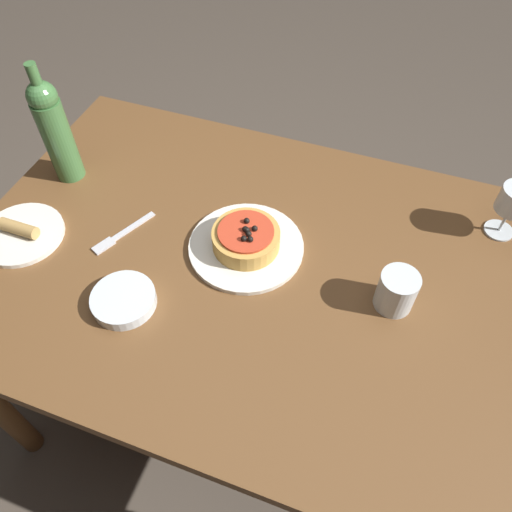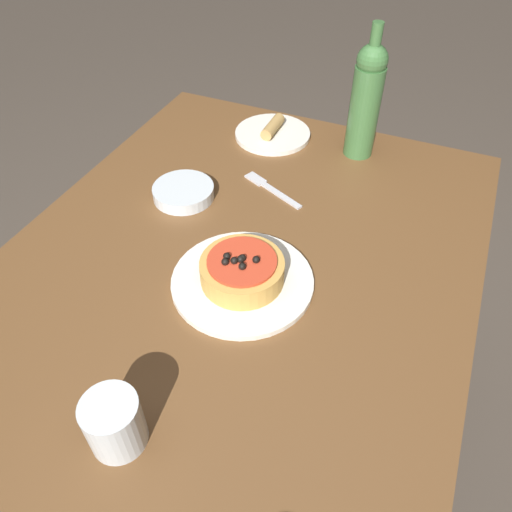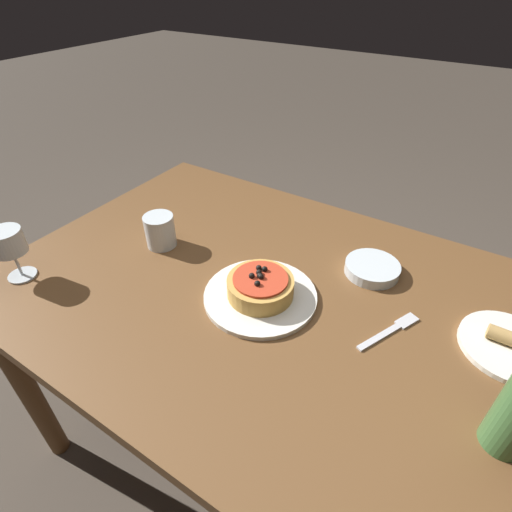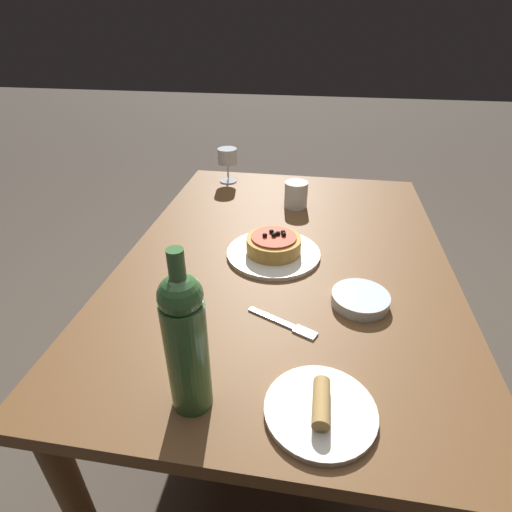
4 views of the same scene
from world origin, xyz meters
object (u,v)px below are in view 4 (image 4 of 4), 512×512
Objects in this scene: dining_table at (285,280)px; side_bowl at (360,299)px; fork at (286,324)px; dinner_plate at (273,253)px; water_cup at (297,195)px; side_plate at (320,409)px; pizza at (274,244)px; wine_bottle at (186,342)px; wine_glass at (228,158)px.

side_bowl is (-0.20, -0.20, 0.10)m from dining_table.
fork reaches higher than dining_table.
water_cup is (0.35, -0.04, 0.04)m from dinner_plate.
fork is (-0.65, -0.03, -0.04)m from water_cup.
dining_table is at bearing 11.82° from side_plate.
pizza is 0.55m from wine_bottle.
water_cup is at bearing -7.80° from wine_bottle.
wine_glass reaches higher than pizza.
wine_bottle is at bearing 92.70° from side_plate.
dining_table is at bearing -73.83° from dinner_plate.
wine_glass is 1.50× the size of water_cup.
dinner_plate reaches higher than fork.
dinner_plate is 1.72× the size of pizza.
wine_glass is (0.54, 0.29, 0.19)m from dining_table.
dining_table is at bearing 120.14° from fork.
pizza is (-0.01, 0.04, 0.13)m from dining_table.
side_bowl reaches higher than dinner_plate.
fork is (-0.31, -0.03, 0.09)m from dining_table.
water_cup is 0.88m from side_plate.
pizza is at bearing 127.22° from fork.
wine_glass is at bearing 24.93° from dinner_plate.
dinner_plate reaches higher than dining_table.
fork is at bearing 20.28° from side_plate.
wine_glass is 0.43× the size of wine_bottle.
fork is at bearing -32.46° from wine_bottle.
water_cup is 0.55× the size of fork.
fork is (-0.85, -0.32, -0.10)m from wine_glass.
pizza is 0.79× the size of side_plate.
side_bowl reaches higher than fork.
wine_bottle reaches higher than wine_glass.
side_bowl is (0.34, -0.32, -0.13)m from wine_bottle.
wine_glass is at bearing 24.94° from pizza.
water_cup is 0.66× the size of side_bowl.
wine_bottle is (-0.53, 0.08, 0.14)m from dinner_plate.
pizza is 1.71× the size of water_cup.
side_plate is at bearing 165.14° from side_bowl.
fork is at bearing -167.52° from pizza.
fork is at bearing 122.16° from side_bowl.
side_bowl is (-0.19, -0.23, 0.01)m from dinner_plate.
side_bowl is 0.70× the size of side_plate.
dinner_plate is 0.03m from pizza.
wine_glass is 0.90m from side_bowl.
side_plate is (-0.87, -0.11, -0.04)m from water_cup.
dinner_plate is at bearing 127.24° from fork.
dining_table is 14.28× the size of water_cup.
wine_bottle is (-1.08, -0.18, 0.04)m from wine_glass.
side_plate is (-0.52, -0.15, -0.03)m from pizza.
side_bowl is at bearing -129.32° from dinner_plate.
water_cup reaches higher than pizza.
pizza is at bearing 50.65° from side_bowl.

